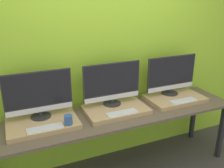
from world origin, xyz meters
name	(u,v)px	position (x,y,z in m)	size (l,w,h in m)	color
wall_back	(104,59)	(0.00, 0.71, 1.30)	(8.00, 0.04, 2.60)	#9ED12D
workbench	(118,119)	(0.00, 0.32, 0.71)	(2.77, 0.64, 0.77)	brown
wooden_riser_left	(43,124)	(-0.80, 0.37, 0.79)	(0.69, 0.44, 0.05)	tan
monitor_left	(39,94)	(-0.80, 0.48, 1.07)	(0.67, 0.21, 0.49)	#282828
keyboard_left	(45,128)	(-0.80, 0.22, 0.83)	(0.34, 0.11, 0.01)	silver
mug	(68,120)	(-0.58, 0.22, 0.87)	(0.08, 0.08, 0.10)	#335693
wooden_riser_center	(116,110)	(0.00, 0.37, 0.79)	(0.69, 0.44, 0.05)	tan
monitor_center	(112,83)	(0.00, 0.48, 1.07)	(0.67, 0.21, 0.49)	#282828
keyboard_center	(122,113)	(0.00, 0.22, 0.83)	(0.34, 0.11, 0.01)	silver
wooden_riser_right	(175,98)	(0.80, 0.37, 0.79)	(0.69, 0.44, 0.05)	tan
monitor_right	(171,74)	(0.80, 0.48, 1.07)	(0.67, 0.21, 0.49)	#282828
keyboard_right	(183,101)	(0.80, 0.22, 0.83)	(0.34, 0.11, 0.01)	silver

